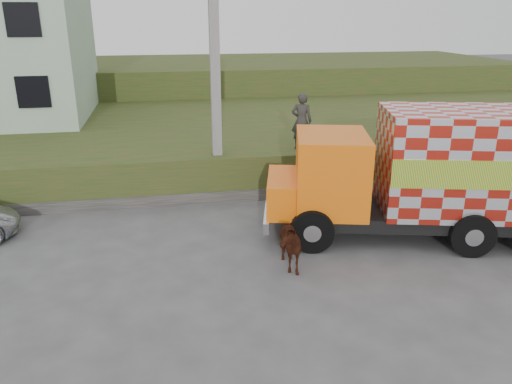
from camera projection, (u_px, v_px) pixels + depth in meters
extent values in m
plane|color=#474749|center=(277.00, 254.00, 12.98)|extent=(120.00, 120.00, 0.00)
cube|color=#284818|center=(227.00, 138.00, 21.98)|extent=(40.00, 12.00, 1.50)
cube|color=#284818|center=(203.00, 85.00, 32.83)|extent=(40.00, 12.00, 3.00)
cube|color=#595651|center=(190.00, 197.00, 16.45)|extent=(16.00, 0.50, 0.40)
cube|color=gray|center=(215.00, 78.00, 15.71)|extent=(0.30, 0.30, 8.00)
cube|color=black|center=(419.00, 212.00, 13.90)|extent=(7.45, 3.94, 0.37)
cube|color=orange|center=(331.00, 172.00, 13.65)|extent=(2.40, 2.79, 2.09)
cube|color=orange|center=(287.00, 192.00, 13.93)|extent=(1.54, 2.38, 0.94)
cube|color=silver|center=(473.00, 161.00, 13.32)|extent=(5.27, 3.59, 2.72)
cube|color=yellow|center=(491.00, 176.00, 12.12)|extent=(4.67, 1.20, 0.73)
cube|color=yellow|center=(458.00, 149.00, 14.52)|extent=(4.67, 1.20, 0.73)
cube|color=silver|center=(268.00, 213.00, 14.17)|extent=(0.73, 2.37, 0.31)
cylinder|color=black|center=(312.00, 231.00, 12.97)|extent=(1.20, 0.63, 1.15)
cylinder|color=black|center=(308.00, 199.00, 15.23)|extent=(1.20, 0.63, 1.15)
cylinder|color=black|center=(472.00, 235.00, 12.75)|extent=(1.20, 0.63, 1.15)
cylinder|color=black|center=(444.00, 202.00, 15.01)|extent=(1.20, 0.63, 1.15)
cylinder|color=black|center=(501.00, 203.00, 14.91)|extent=(1.20, 0.63, 1.15)
imported|color=#341E0D|center=(286.00, 243.00, 12.14)|extent=(0.75, 1.53, 1.27)
imported|color=#32302C|center=(302.00, 121.00, 16.93)|extent=(0.82, 0.67, 1.93)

